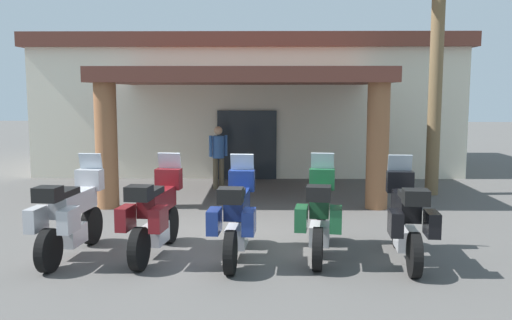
# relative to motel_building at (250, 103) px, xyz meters

# --- Properties ---
(ground_plane) EXTENTS (80.00, 80.00, 0.00)m
(ground_plane) POSITION_rel_motel_building_xyz_m (0.12, -10.45, -2.26)
(ground_plane) COLOR #514F4C
(motel_building) EXTENTS (14.08, 12.23, 4.45)m
(motel_building) POSITION_rel_motel_building_xyz_m (0.00, 0.00, 0.00)
(motel_building) COLOR silver
(motel_building) RESTS_ON ground_plane
(motorcycle_silver) EXTENTS (0.73, 2.21, 1.61)m
(motorcycle_silver) POSITION_rel_motel_building_xyz_m (-2.20, -11.54, -1.56)
(motorcycle_silver) COLOR black
(motorcycle_silver) RESTS_ON ground_plane
(motorcycle_maroon) EXTENTS (0.74, 2.21, 1.61)m
(motorcycle_maroon) POSITION_rel_motel_building_xyz_m (-0.86, -11.40, -1.56)
(motorcycle_maroon) COLOR black
(motorcycle_maroon) RESTS_ON ground_plane
(motorcycle_blue) EXTENTS (0.72, 2.21, 1.61)m
(motorcycle_blue) POSITION_rel_motel_building_xyz_m (0.48, -11.52, -1.56)
(motorcycle_blue) COLOR black
(motorcycle_blue) RESTS_ON ground_plane
(motorcycle_green) EXTENTS (0.75, 2.21, 1.61)m
(motorcycle_green) POSITION_rel_motel_building_xyz_m (1.82, -11.28, -1.56)
(motorcycle_green) COLOR black
(motorcycle_green) RESTS_ON ground_plane
(motorcycle_black) EXTENTS (0.72, 2.21, 1.61)m
(motorcycle_black) POSITION_rel_motel_building_xyz_m (3.16, -11.51, -1.56)
(motorcycle_black) COLOR black
(motorcycle_black) RESTS_ON ground_plane
(pedestrian) EXTENTS (0.48, 0.32, 1.73)m
(pedestrian) POSITION_rel_motel_building_xyz_m (-0.56, -5.10, -1.26)
(pedestrian) COLOR brown
(pedestrian) RESTS_ON ground_plane
(palm_tree_near_portico) EXTENTS (2.61, 2.67, 6.53)m
(palm_tree_near_portico) POSITION_rel_motel_building_xyz_m (5.11, -5.62, 2.58)
(palm_tree_near_portico) COLOR brown
(palm_tree_near_portico) RESTS_ON ground_plane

